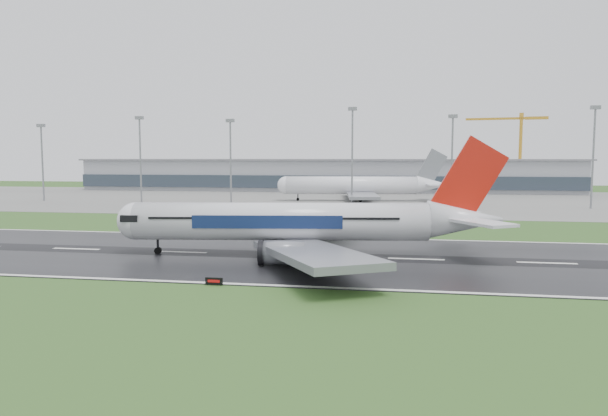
# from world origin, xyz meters

# --- Properties ---
(ground) EXTENTS (520.00, 520.00, 0.00)m
(ground) POSITION_xyz_m (0.00, 0.00, 0.00)
(ground) COLOR #284D1C
(ground) RESTS_ON ground
(runway) EXTENTS (400.00, 45.00, 0.10)m
(runway) POSITION_xyz_m (0.00, 0.00, 0.05)
(runway) COLOR black
(runway) RESTS_ON ground
(apron) EXTENTS (400.00, 130.00, 0.08)m
(apron) POSITION_xyz_m (0.00, 125.00, 0.04)
(apron) COLOR slate
(apron) RESTS_ON ground
(terminal) EXTENTS (240.00, 36.00, 15.00)m
(terminal) POSITION_xyz_m (0.00, 185.00, 7.50)
(terminal) COLOR gray
(terminal) RESTS_ON ground
(main_airliner) EXTENTS (72.49, 69.87, 19.08)m
(main_airliner) POSITION_xyz_m (22.12, 1.09, 9.64)
(main_airliner) COLOR silver
(main_airliner) RESTS_ON runway
(parked_airliner) EXTENTS (71.86, 67.97, 19.02)m
(parked_airliner) POSITION_xyz_m (22.40, 118.96, 9.59)
(parked_airliner) COLOR white
(parked_airliner) RESTS_ON apron
(tower_crane) EXTENTS (38.94, 7.39, 38.97)m
(tower_crane) POSITION_xyz_m (97.37, 200.00, 19.48)
(tower_crane) COLOR #C78B20
(tower_crane) RESTS_ON ground
(runway_sign) EXTENTS (2.28, 0.89, 1.04)m
(runway_sign) POSITION_xyz_m (13.62, -22.75, 0.52)
(runway_sign) COLOR black
(runway_sign) RESTS_ON ground
(floodmast_0) EXTENTS (0.64, 0.64, 27.92)m
(floodmast_0) POSITION_xyz_m (-95.95, 100.00, 13.96)
(floodmast_0) COLOR gray
(floodmast_0) RESTS_ON ground
(floodmast_1) EXTENTS (0.64, 0.64, 30.33)m
(floodmast_1) POSITION_xyz_m (-56.21, 100.00, 15.16)
(floodmast_1) COLOR gray
(floodmast_1) RESTS_ON ground
(floodmast_2) EXTENTS (0.64, 0.64, 28.95)m
(floodmast_2) POSITION_xyz_m (-21.84, 100.00, 14.47)
(floodmast_2) COLOR gray
(floodmast_2) RESTS_ON ground
(floodmast_3) EXTENTS (0.64, 0.64, 32.46)m
(floodmast_3) POSITION_xyz_m (21.52, 100.00, 16.23)
(floodmast_3) COLOR gray
(floodmast_3) RESTS_ON ground
(floodmast_4) EXTENTS (0.64, 0.64, 29.50)m
(floodmast_4) POSITION_xyz_m (54.80, 100.00, 14.75)
(floodmast_4) COLOR gray
(floodmast_4) RESTS_ON ground
(floodmast_5) EXTENTS (0.64, 0.64, 31.76)m
(floodmast_5) POSITION_xyz_m (98.70, 100.00, 15.88)
(floodmast_5) COLOR gray
(floodmast_5) RESTS_ON ground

